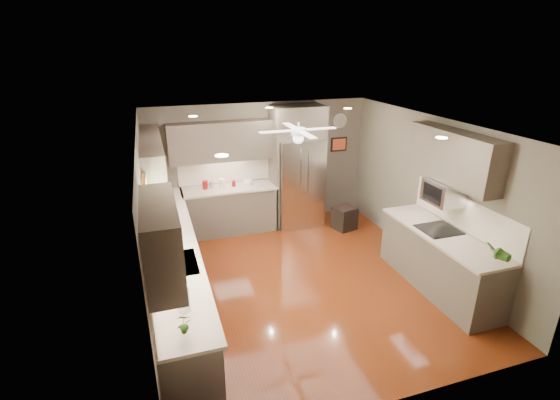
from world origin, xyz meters
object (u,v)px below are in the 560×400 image
potted_plant_left (185,323)px  bowl (248,184)px  canister_d (234,183)px  refrigerator (298,169)px  canister_b (212,185)px  potted_plant_right (496,252)px  paper_towel (183,299)px  soap_bottle (163,237)px  microwave (444,192)px  canister_c (222,184)px  stool (344,218)px  canister_a (205,185)px

potted_plant_left → bowl: 4.40m
canister_d → bowl: canister_d is taller
bowl → refrigerator: 1.06m
canister_b → bowl: canister_b is taller
potted_plant_right → bowl: 4.54m
paper_towel → soap_bottle: bearing=94.5°
refrigerator → microwave: refrigerator is taller
canister_c → canister_d: canister_c is taller
canister_b → soap_bottle: 2.34m
bowl → stool: bearing=-17.5°
canister_b → canister_d: 0.43m
canister_a → stool: canister_a is taller
canister_c → paper_towel: 3.87m
canister_d → microwave: microwave is taller
canister_d → paper_towel: 3.96m
canister_c → refrigerator: 1.56m
bowl → canister_a: bearing=175.4°
canister_a → soap_bottle: 2.28m
canister_a → bowl: size_ratio=0.87×
potted_plant_left → potted_plant_right: size_ratio=0.74×
canister_b → potted_plant_right: 4.99m
soap_bottle → refrigerator: size_ratio=0.07×
canister_c → bowl: canister_c is taller
soap_bottle → paper_towel: (0.13, -1.66, 0.05)m
soap_bottle → bowl: soap_bottle is taller
soap_bottle → refrigerator: 3.43m
soap_bottle → stool: bearing=22.0°
canister_d → bowl: bearing=-7.7°
canister_a → microwave: bearing=-41.1°
canister_b → canister_d: size_ratio=1.11×
canister_d → paper_towel: size_ratio=0.34×
canister_c → potted_plant_left: (-1.11, -4.10, 0.04)m
bowl → paper_towel: 4.03m
bowl → stool: size_ratio=0.41×
microwave → stool: bearing=103.4°
stool → refrigerator: bearing=145.0°
canister_a → bowl: 0.83m
canister_d → potted_plant_right: bearing=-57.7°
canister_d → stool: canister_d is taller
microwave → paper_towel: bearing=-166.2°
soap_bottle → paper_towel: bearing=-85.5°
canister_c → soap_bottle: size_ratio=1.05×
soap_bottle → bowl: bearing=49.6°
bowl → microwave: bearing=-49.0°
canister_b → potted_plant_left: bearing=-102.4°
refrigerator → microwave: bearing=-63.9°
canister_a → refrigerator: bearing=-2.5°
canister_a → canister_d: canister_a is taller
canister_c → microwave: 4.00m
bowl → paper_towel: paper_towel is taller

